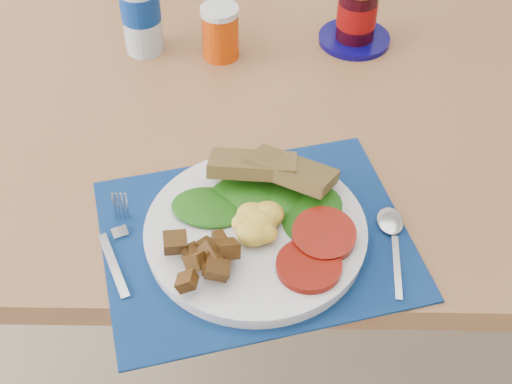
% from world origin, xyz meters
% --- Properties ---
extents(table, '(1.40, 0.90, 0.75)m').
position_xyz_m(table, '(0.00, 0.20, 0.67)').
color(table, brown).
rests_on(table, ground).
extents(placemat, '(0.49, 0.43, 0.00)m').
position_xyz_m(placemat, '(0.10, -0.13, 0.75)').
color(placemat, black).
rests_on(placemat, table).
extents(breakfast_plate, '(0.30, 0.30, 0.07)m').
position_xyz_m(breakfast_plate, '(0.09, -0.13, 0.78)').
color(breakfast_plate, silver).
rests_on(breakfast_plate, placemat).
extents(fork, '(0.06, 0.17, 0.00)m').
position_xyz_m(fork, '(-0.09, -0.15, 0.76)').
color(fork, '#B2B5BA').
rests_on(fork, placemat).
extents(spoon, '(0.04, 0.16, 0.00)m').
position_xyz_m(spoon, '(0.29, -0.13, 0.76)').
color(spoon, '#B2B5BA').
rests_on(spoon, placemat).
extents(juice_glass, '(0.07, 0.07, 0.09)m').
position_xyz_m(juice_glass, '(0.03, 0.32, 0.80)').
color(juice_glass, '#CD3C05').
rests_on(juice_glass, table).
extents(jam_on_saucer, '(0.13, 0.13, 0.12)m').
position_xyz_m(jam_on_saucer, '(0.28, 0.37, 0.80)').
color(jam_on_saucer, '#090556').
rests_on(jam_on_saucer, table).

